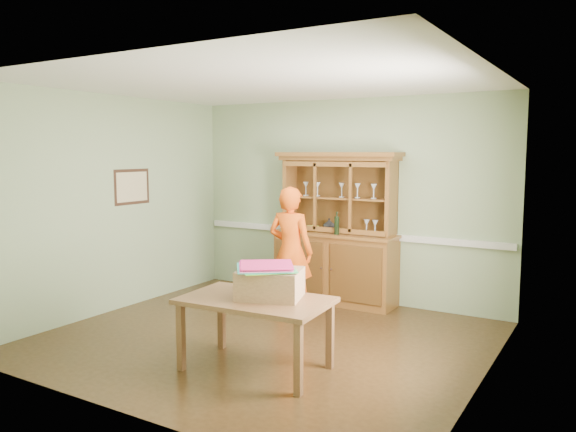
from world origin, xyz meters
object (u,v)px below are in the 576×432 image
Objects in this scene: dining_table at (256,307)px; person at (291,251)px; china_hutch at (336,250)px; cardboard_box at (270,284)px.

person is at bearing 106.54° from dining_table.
china_hutch is 2.49m from cardboard_box.
person reaches higher than cardboard_box.
person is at bearing -103.20° from china_hutch.
dining_table is at bearing -138.97° from cardboard_box.
dining_table is at bearing 106.98° from person.
china_hutch is at bearing -106.36° from person.
china_hutch reaches higher than person.
china_hutch is 0.88m from person.
china_hutch is 3.54× the size of cardboard_box.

